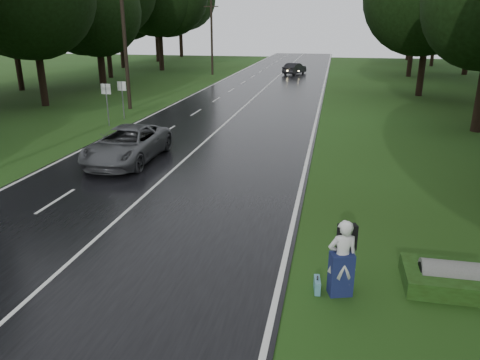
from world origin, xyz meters
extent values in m
plane|color=#204313|center=(0.00, 0.00, 0.00)|extent=(160.00, 160.00, 0.00)
cube|color=black|center=(0.00, 20.00, 0.02)|extent=(12.00, 140.00, 0.04)
cube|color=silver|center=(0.00, 20.00, 0.04)|extent=(0.12, 140.00, 0.01)
imported|color=#47494C|center=(-2.57, 7.39, 0.85)|extent=(2.73, 5.83, 1.61)
imported|color=black|center=(1.75, 47.93, 0.75)|extent=(2.86, 4.54, 1.41)
imported|color=silver|center=(7.29, -2.08, 0.98)|extent=(0.82, 0.66, 1.97)
cube|color=#17204E|center=(7.29, -2.08, 0.55)|extent=(0.63, 0.51, 1.10)
cube|color=black|center=(7.38, -1.80, 1.42)|extent=(0.50, 0.36, 0.63)
cube|color=teal|center=(6.74, -2.07, 0.17)|extent=(0.19, 0.49, 0.34)
cylinder|color=slate|center=(9.97, -1.23, 0.00)|extent=(1.43, 0.71, 0.71)
camera|label=1|loc=(6.83, -12.00, 6.29)|focal=34.08mm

